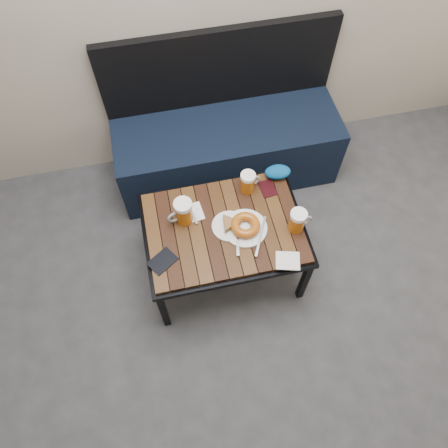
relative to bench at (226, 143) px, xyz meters
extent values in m
plane|color=#2D2D30|center=(0.05, -1.76, -0.27)|extent=(4.00, 4.00, 0.00)
cube|color=black|center=(0.00, -0.02, -0.05)|extent=(1.40, 0.50, 0.45)
cube|color=black|center=(0.00, 0.21, 0.43)|extent=(1.40, 0.05, 0.50)
cube|color=black|center=(-0.56, -1.00, -0.06)|extent=(0.03, 0.03, 0.42)
cube|color=black|center=(0.22, -1.00, -0.06)|extent=(0.04, 0.03, 0.42)
cube|color=black|center=(-0.56, -0.44, -0.06)|extent=(0.03, 0.04, 0.42)
cube|color=black|center=(0.22, -0.44, -0.06)|extent=(0.04, 0.04, 0.42)
cube|color=black|center=(-0.17, -0.72, 0.16)|extent=(0.84, 0.62, 0.03)
cube|color=#331C0B|center=(-0.17, -0.72, 0.19)|extent=(0.80, 0.58, 0.02)
cylinder|color=#A8520D|center=(-0.36, -0.63, 0.26)|extent=(0.11, 0.11, 0.12)
cylinder|color=white|center=(-0.36, -0.63, 0.34)|extent=(0.09, 0.09, 0.03)
torus|color=#8C999E|center=(-0.42, -0.65, 0.26)|extent=(0.08, 0.03, 0.08)
cylinder|color=#A8520D|center=(0.00, -0.52, 0.25)|extent=(0.09, 0.09, 0.11)
cylinder|color=white|center=(0.00, -0.52, 0.32)|extent=(0.08, 0.08, 0.02)
torus|color=#8C999E|center=(0.04, -0.50, 0.25)|extent=(0.07, 0.03, 0.06)
cylinder|color=#A8520D|center=(0.19, -0.80, 0.26)|extent=(0.08, 0.08, 0.11)
cylinder|color=white|center=(0.19, -0.80, 0.32)|extent=(0.09, 0.09, 0.03)
torus|color=#8C999E|center=(0.23, -0.80, 0.26)|extent=(0.07, 0.01, 0.07)
cylinder|color=white|center=(-0.15, -0.73, 0.21)|extent=(0.18, 0.18, 0.01)
cylinder|color=white|center=(-0.07, -0.76, 0.21)|extent=(0.23, 0.23, 0.02)
torus|color=#85460C|center=(-0.07, -0.76, 0.24)|extent=(0.15, 0.15, 0.05)
cube|color=#A5A8AD|center=(-0.01, -0.82, 0.22)|extent=(0.12, 0.22, 0.00)
cube|color=#A5A8AD|center=(-0.12, -0.82, 0.22)|extent=(0.05, 0.17, 0.00)
cube|color=white|center=(-0.32, -0.60, 0.20)|extent=(0.13, 0.13, 0.01)
cube|color=#A5A8AD|center=(-0.32, -0.60, 0.21)|extent=(0.04, 0.15, 0.00)
cube|color=white|center=(0.09, -0.98, 0.20)|extent=(0.14, 0.13, 0.01)
cube|color=black|center=(-0.51, -0.85, 0.20)|extent=(0.16, 0.15, 0.01)
cube|color=black|center=(0.11, -0.54, 0.20)|extent=(0.09, 0.12, 0.01)
ellipsoid|color=navy|center=(0.19, -0.46, 0.23)|extent=(0.15, 0.11, 0.06)
camera|label=1|loc=(-0.42, -1.83, 2.15)|focal=35.00mm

